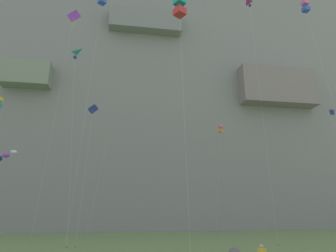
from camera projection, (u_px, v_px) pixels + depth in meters
name	position (u px, v px, depth m)	size (l,w,h in m)	color
cliff_face	(140.00, 84.00, 76.71)	(180.00, 30.79, 70.94)	gray
kite_box_upper_left	(220.00, 129.00, 54.22)	(2.86, 2.74, 18.92)	pink
kite_diamond_mid_center	(108.00, 137.00, 45.84)	(2.48, 2.49, 16.30)	orange
kite_diamond_far_left	(73.00, 21.00, 47.07)	(3.28, 1.52, 34.95)	purple
kite_delta_mid_left	(253.00, 10.00, 44.20)	(2.28, 4.08, 33.92)	#CC3399
kite_delta_high_right	(71.00, 59.00, 37.76)	(2.90, 3.14, 23.07)	#38B2D1
kite_box_upper_mid	(180.00, 7.00, 31.09)	(1.43, 5.57, 25.42)	teal
kite_diamond_front_field	(92.00, 116.00, 38.47)	(1.41, 4.54, 17.37)	navy
kite_box_near_cliff	(306.00, 7.00, 46.34)	(1.03, 6.17, 35.61)	pink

